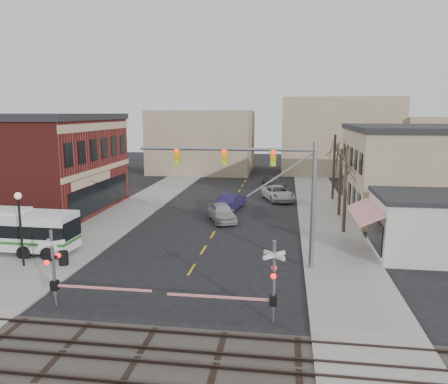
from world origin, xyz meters
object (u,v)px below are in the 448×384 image
at_px(car_c, 278,193).
at_px(pedestrian_far, 75,229).
at_px(car_b, 231,201).
at_px(street_lamp, 19,214).
at_px(traffic_signal_mast, 265,177).
at_px(rr_crossing_east, 264,282).
at_px(car_a, 222,212).
at_px(car_d, 274,183).
at_px(rr_crossing_west, 61,269).
at_px(trash_bin, 64,258).
at_px(pedestrian_near, 61,238).

height_order(car_c, pedestrian_far, pedestrian_far).
height_order(car_b, car_c, car_b).
relative_size(street_lamp, car_b, 0.96).
xyz_separation_m(traffic_signal_mast, rr_crossing_east, (0.40, -7.43, -3.82)).
xyz_separation_m(rr_crossing_east, car_c, (0.02, 29.19, -1.17)).
bearing_deg(car_a, car_b, 66.14).
distance_m(car_d, pedestrian_far, 29.69).
relative_size(traffic_signal_mast, car_c, 1.92).
bearing_deg(rr_crossing_east, rr_crossing_west, 178.71).
bearing_deg(rr_crossing_east, trash_bin, 156.52).
bearing_deg(trash_bin, rr_crossing_east, -23.48).
bearing_deg(car_b, car_c, -119.70).
xyz_separation_m(car_a, pedestrian_near, (-9.92, -10.31, 0.18)).
bearing_deg(car_c, traffic_signal_mast, -110.93).
relative_size(traffic_signal_mast, car_b, 2.21).
height_order(traffic_signal_mast, trash_bin, traffic_signal_mast).
bearing_deg(street_lamp, car_b, 59.90).
xyz_separation_m(car_b, car_c, (4.58, 5.20, -0.03)).
bearing_deg(rr_crossing_east, car_d, 91.00).
bearing_deg(car_b, car_a, 99.29).
bearing_deg(car_a, traffic_signal_mast, -90.36).
height_order(street_lamp, pedestrian_near, street_lamp).
height_order(car_d, pedestrian_far, pedestrian_far).
bearing_deg(rr_crossing_west, car_a, 73.77).
xyz_separation_m(car_c, pedestrian_near, (-14.72, -20.71, 0.22)).
bearing_deg(pedestrian_near, pedestrian_far, -2.68).
bearing_deg(car_a, rr_crossing_west, -127.69).
relative_size(trash_bin, pedestrian_far, 0.53).
bearing_deg(car_b, rr_crossing_east, 112.48).
bearing_deg(trash_bin, rr_crossing_west, -62.04).
distance_m(street_lamp, car_d, 35.27).
relative_size(street_lamp, car_c, 0.83).
relative_size(rr_crossing_west, rr_crossing_east, 1.00).
height_order(car_a, pedestrian_near, pedestrian_near).
distance_m(rr_crossing_west, car_a, 19.36).
height_order(rr_crossing_west, car_a, rr_crossing_west).
distance_m(pedestrian_near, pedestrian_far, 2.49).
height_order(rr_crossing_east, trash_bin, rr_crossing_east).
bearing_deg(car_c, car_d, 75.03).
distance_m(rr_crossing_west, car_b, 24.44).
distance_m(street_lamp, pedestrian_far, 6.39).
distance_m(car_b, pedestrian_far, 16.64).
distance_m(rr_crossing_east, trash_bin, 14.33).
xyz_separation_m(trash_bin, pedestrian_near, (-1.62, 2.80, 0.45)).
xyz_separation_m(traffic_signal_mast, pedestrian_near, (-14.30, 1.05, -4.78)).
xyz_separation_m(street_lamp, car_c, (15.52, 24.06, -2.69)).
height_order(trash_bin, car_d, car_d).
relative_size(trash_bin, car_a, 0.18).
distance_m(traffic_signal_mast, pedestrian_far, 15.70).
height_order(car_a, car_b, car_a).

